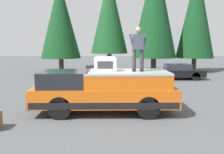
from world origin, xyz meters
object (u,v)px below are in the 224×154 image
(parked_car_black, at_px, (176,72))
(parked_car_white, at_px, (98,73))
(person_on_truck_bed, at_px, (138,48))
(compressor_unit, at_px, (105,64))
(pickup_truck, at_px, (105,91))

(parked_car_black, relative_size, parked_car_white, 1.00)
(person_on_truck_bed, bearing_deg, compressor_unit, 86.54)
(compressor_unit, height_order, parked_car_black, compressor_unit)
(person_on_truck_bed, xyz_separation_m, parked_car_white, (8.64, 1.91, -1.97))
(person_on_truck_bed, distance_m, parked_car_white, 9.07)
(parked_car_black, bearing_deg, compressor_unit, 149.92)
(pickup_truck, bearing_deg, parked_car_black, -30.08)
(parked_car_black, height_order, parked_car_white, same)
(compressor_unit, relative_size, person_on_truck_bed, 0.50)
(pickup_truck, relative_size, compressor_unit, 6.60)
(parked_car_black, xyz_separation_m, parked_car_white, (-0.54, 5.93, 0.00))
(pickup_truck, height_order, compressor_unit, compressor_unit)
(pickup_truck, bearing_deg, compressor_unit, -31.02)
(pickup_truck, height_order, parked_car_white, pickup_truck)
(person_on_truck_bed, xyz_separation_m, parked_car_black, (9.18, -4.02, -1.97))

